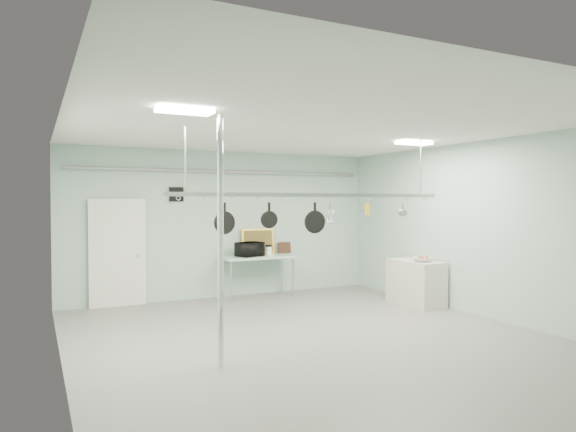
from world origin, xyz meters
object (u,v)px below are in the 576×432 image
microwave (250,249)px  skillet_left (225,218)px  pot_rack (317,193)px  prep_table (258,259)px  coffee_canister (269,251)px  skillet_right (315,218)px  fruit_bowl (423,260)px  side_cabinet (416,283)px  skillet_mid (269,214)px  chrome_pole (220,241)px

microwave → skillet_left: size_ratio=1.21×
pot_rack → skillet_left: pot_rack is taller
prep_table → coffee_canister: 0.31m
pot_rack → coffee_canister: bearing=78.6°
pot_rack → skillet_right: 0.39m
microwave → coffee_canister: size_ratio=2.88×
fruit_bowl → skillet_right: (-2.93, -0.84, 0.89)m
prep_table → skillet_right: 3.48m
side_cabinet → fruit_bowl: 0.56m
prep_table → coffee_canister: size_ratio=8.28×
coffee_canister → fruit_bowl: coffee_canister is taller
skillet_left → skillet_mid: size_ratio=1.26×
fruit_bowl → chrome_pole: bearing=-160.1°
chrome_pole → side_cabinet: size_ratio=2.67×
side_cabinet → coffee_canister: coffee_canister is taller
prep_table → fruit_bowl: (2.50, -2.46, 0.11)m
microwave → skillet_mid: skillet_mid is taller
chrome_pole → side_cabinet: 5.37m
coffee_canister → side_cabinet: bearing=-43.8°
microwave → skillet_left: skillet_left is taller
pot_rack → skillet_right: pot_rack is taller
chrome_pole → pot_rack: size_ratio=0.67×
side_cabinet → skillet_right: bearing=-159.7°
skillet_right → skillet_mid: bearing=-177.5°
pot_rack → side_cabinet: bearing=20.4°
pot_rack → skillet_mid: (-0.82, 0.00, -0.33)m
prep_table → skillet_mid: skillet_mid is taller
side_cabinet → chrome_pole: bearing=-157.6°
fruit_bowl → skillet_right: size_ratio=0.77×
chrome_pole → fruit_bowl: size_ratio=8.42×
pot_rack → prep_table: bearing=83.1°
chrome_pole → pot_rack: chrome_pole is taller
coffee_canister → fruit_bowl: (2.24, -2.46, -0.05)m
chrome_pole → skillet_right: 2.09m
skillet_right → side_cabinet: bearing=22.8°
side_cabinet → microwave: microwave is taller
pot_rack → fruit_bowl: bearing=16.2°
side_cabinet → fruit_bowl: fruit_bowl is taller
chrome_pole → skillet_mid: bearing=39.8°
microwave → coffee_canister: bearing=162.4°
side_cabinet → pot_rack: (-2.95, -1.10, 1.78)m
microwave → side_cabinet: bearing=122.7°
skillet_mid → side_cabinet: bearing=27.6°
side_cabinet → pot_rack: pot_rack is taller
fruit_bowl → skillet_mid: (-3.72, -0.84, 0.96)m
skillet_left → skillet_right: bearing=-6.2°
coffee_canister → fruit_bowl: bearing=-47.6°
skillet_left → skillet_right: same height
prep_table → microwave: 0.30m
skillet_left → fruit_bowl: bearing=4.6°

